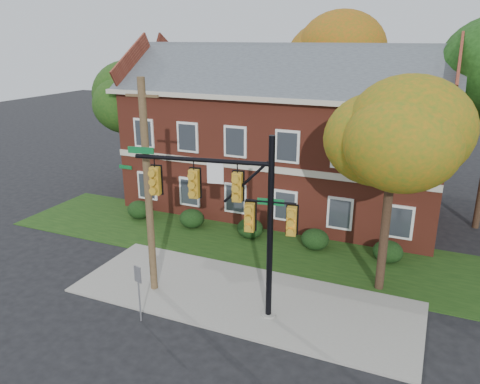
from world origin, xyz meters
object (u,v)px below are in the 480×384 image
at_px(hedge_left, 192,218).
at_px(hedge_far_right, 388,252).
at_px(hedge_far_left, 139,210).
at_px(sign_post, 138,284).
at_px(traffic_signal, 236,207).
at_px(tree_near_right, 401,134).
at_px(tree_far_rear, 339,55).
at_px(hedge_right, 315,239).
at_px(hedge_center, 250,228).
at_px(tree_left_rear, 135,93).
at_px(utility_pole, 148,190).
at_px(apartment_building, 284,127).

height_order(hedge_left, hedge_far_right, same).
height_order(hedge_far_left, sign_post, sign_post).
bearing_deg(traffic_signal, tree_near_right, 28.61).
relative_size(tree_near_right, tree_far_rear, 0.74).
bearing_deg(tree_near_right, hedge_right, 142.72).
distance_m(hedge_center, hedge_right, 3.50).
bearing_deg(tree_far_rear, tree_left_rear, -141.03).
relative_size(hedge_right, traffic_signal, 0.20).
distance_m(hedge_center, tree_near_right, 9.90).
bearing_deg(utility_pole, tree_near_right, 19.31).
xyz_separation_m(traffic_signal, sign_post, (-3.04, -1.92, -2.80)).
height_order(apartment_building, utility_pole, apartment_building).
height_order(hedge_right, hedge_far_right, same).
distance_m(tree_left_rear, tree_far_rear, 14.40).
bearing_deg(traffic_signal, utility_pole, 167.05).
xyz_separation_m(apartment_building, traffic_signal, (2.21, -12.04, -0.64)).
bearing_deg(sign_post, hedge_far_left, 138.24).
relative_size(apartment_building, hedge_left, 13.43).
distance_m(hedge_far_left, sign_post, 10.71).
bearing_deg(apartment_building, hedge_left, -123.67).
xyz_separation_m(hedge_far_right, tree_far_rear, (-5.66, 13.09, 8.32)).
bearing_deg(hedge_far_right, hedge_far_left, 180.00).
bearing_deg(tree_far_rear, utility_pole, -98.66).
relative_size(hedge_far_left, utility_pole, 0.16).
distance_m(apartment_building, tree_near_right, 10.97).
bearing_deg(traffic_signal, tree_left_rear, 127.93).
height_order(tree_near_right, sign_post, tree_near_right).
bearing_deg(tree_near_right, utility_pole, -157.24).
relative_size(hedge_left, tree_far_rear, 0.12).
distance_m(apartment_building, hedge_far_left, 9.82).
relative_size(utility_pole, sign_post, 3.85).
distance_m(tree_left_rear, sign_post, 16.44).
bearing_deg(tree_near_right, traffic_signal, -141.76).
bearing_deg(tree_far_rear, apartment_building, -99.71).
bearing_deg(apartment_building, hedge_far_left, -143.11).
bearing_deg(hedge_center, tree_far_rear, 84.15).
distance_m(utility_pole, sign_post, 3.69).
xyz_separation_m(hedge_far_left, tree_near_right, (14.22, -2.83, 6.14)).
bearing_deg(hedge_far_right, tree_left_rear, 166.11).
bearing_deg(hedge_right, hedge_far_left, 180.00).
height_order(hedge_right, tree_near_right, tree_near_right).
bearing_deg(tree_left_rear, hedge_far_left, -56.58).
bearing_deg(hedge_left, utility_pole, -74.27).
height_order(apartment_building, hedge_center, apartment_building).
bearing_deg(utility_pole, hedge_far_left, 125.74).
xyz_separation_m(hedge_center, hedge_far_right, (7.00, 0.00, 0.00)).
bearing_deg(hedge_center, hedge_left, 180.00).
bearing_deg(hedge_center, apartment_building, 90.00).
distance_m(tree_near_right, utility_pole, 9.88).
height_order(hedge_far_right, traffic_signal, traffic_signal).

